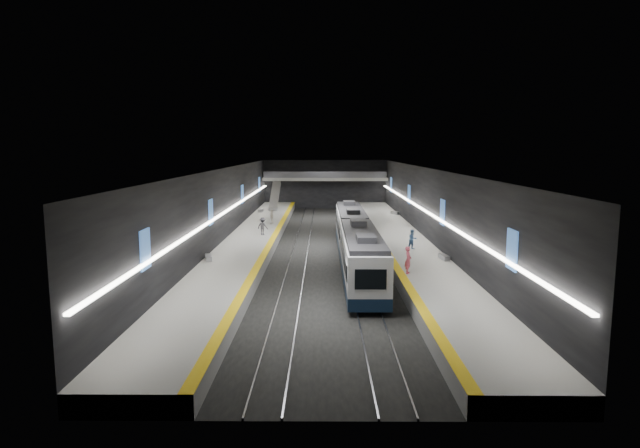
{
  "coord_description": "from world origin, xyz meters",
  "views": [
    {
      "loc": [
        -0.26,
        -53.37,
        9.94
      ],
      "look_at": [
        -0.61,
        0.98,
        2.2
      ],
      "focal_mm": 30.0,
      "sensor_mm": 36.0,
      "label": 1
    }
  ],
  "objects_px": {
    "passenger_left_b": "(263,226)",
    "passenger_right_a": "(408,260)",
    "bench_left_near": "(208,258)",
    "passenger_left_a": "(272,217)",
    "passenger_right_b": "(413,240)",
    "bench_right_far": "(395,213)",
    "escalator": "(275,196)",
    "bench_left_far": "(261,210)",
    "train": "(355,239)",
    "bench_right_near": "(444,257)"
  },
  "relations": [
    {
      "from": "train",
      "to": "passenger_right_b",
      "type": "distance_m",
      "value": 5.36
    },
    {
      "from": "bench_left_near",
      "to": "passenger_right_b",
      "type": "height_order",
      "value": "passenger_right_b"
    },
    {
      "from": "bench_left_near",
      "to": "bench_left_far",
      "type": "bearing_deg",
      "value": 73.89
    },
    {
      "from": "bench_left_far",
      "to": "passenger_left_a",
      "type": "distance_m",
      "value": 12.55
    },
    {
      "from": "passenger_right_a",
      "to": "passenger_left_a",
      "type": "xyz_separation_m",
      "value": [
        -12.21,
        25.18,
        -0.11
      ]
    },
    {
      "from": "passenger_right_a",
      "to": "passenger_left_a",
      "type": "height_order",
      "value": "passenger_right_a"
    },
    {
      "from": "train",
      "to": "bench_left_far",
      "type": "bearing_deg",
      "value": 111.47
    },
    {
      "from": "escalator",
      "to": "passenger_left_a",
      "type": "height_order",
      "value": "escalator"
    },
    {
      "from": "escalator",
      "to": "passenger_left_b",
      "type": "height_order",
      "value": "escalator"
    },
    {
      "from": "bench_right_near",
      "to": "passenger_left_a",
      "type": "distance_m",
      "value": 25.81
    },
    {
      "from": "train",
      "to": "bench_left_near",
      "type": "relative_size",
      "value": 18.15
    },
    {
      "from": "passenger_right_b",
      "to": "passenger_left_a",
      "type": "relative_size",
      "value": 1.0
    },
    {
      "from": "escalator",
      "to": "bench_left_far",
      "type": "xyz_separation_m",
      "value": [
        -1.62,
        -4.45,
        -1.68
      ]
    },
    {
      "from": "escalator",
      "to": "bench_right_far",
      "type": "distance_m",
      "value": 18.56
    },
    {
      "from": "bench_left_far",
      "to": "passenger_right_a",
      "type": "height_order",
      "value": "passenger_right_a"
    },
    {
      "from": "escalator",
      "to": "bench_right_far",
      "type": "relative_size",
      "value": 4.73
    },
    {
      "from": "bench_right_far",
      "to": "passenger_left_b",
      "type": "distance_m",
      "value": 23.74
    },
    {
      "from": "bench_left_near",
      "to": "passenger_left_a",
      "type": "bearing_deg",
      "value": 66.02
    },
    {
      "from": "bench_left_near",
      "to": "passenger_right_a",
      "type": "height_order",
      "value": "passenger_right_a"
    },
    {
      "from": "bench_left_far",
      "to": "passenger_left_b",
      "type": "relative_size",
      "value": 1.01
    },
    {
      "from": "passenger_right_b",
      "to": "passenger_left_a",
      "type": "height_order",
      "value": "passenger_right_b"
    },
    {
      "from": "passenger_right_a",
      "to": "passenger_left_a",
      "type": "distance_m",
      "value": 27.99
    },
    {
      "from": "passenger_right_a",
      "to": "passenger_right_b",
      "type": "bearing_deg",
      "value": 3.73
    },
    {
      "from": "bench_right_far",
      "to": "bench_right_near",
      "type": "bearing_deg",
      "value": -113.28
    },
    {
      "from": "train",
      "to": "passenger_right_b",
      "type": "relative_size",
      "value": 17.1
    },
    {
      "from": "bench_right_far",
      "to": "passenger_left_b",
      "type": "height_order",
      "value": "passenger_left_b"
    },
    {
      "from": "bench_right_near",
      "to": "passenger_right_b",
      "type": "height_order",
      "value": "passenger_right_b"
    },
    {
      "from": "bench_right_far",
      "to": "passenger_left_b",
      "type": "bearing_deg",
      "value": -155.83
    },
    {
      "from": "passenger_left_b",
      "to": "passenger_right_a",
      "type": "bearing_deg",
      "value": 149.11
    },
    {
      "from": "bench_right_near",
      "to": "train",
      "type": "bearing_deg",
      "value": 149.8
    },
    {
      "from": "bench_right_near",
      "to": "passenger_left_a",
      "type": "height_order",
      "value": "passenger_left_a"
    },
    {
      "from": "bench_right_near",
      "to": "bench_right_far",
      "type": "height_order",
      "value": "bench_right_far"
    },
    {
      "from": "escalator",
      "to": "passenger_left_b",
      "type": "distance_m",
      "value": 24.78
    },
    {
      "from": "train",
      "to": "bench_right_near",
      "type": "distance_m",
      "value": 7.69
    },
    {
      "from": "bench_left_near",
      "to": "bench_right_far",
      "type": "xyz_separation_m",
      "value": [
        19.0,
        30.08,
        0.0
      ]
    },
    {
      "from": "bench_left_far",
      "to": "passenger_left_b",
      "type": "xyz_separation_m",
      "value": [
        2.57,
        -20.29,
        0.69
      ]
    },
    {
      "from": "passenger_right_a",
      "to": "bench_left_far",
      "type": "bearing_deg",
      "value": 36.76
    },
    {
      "from": "escalator",
      "to": "bench_left_far",
      "type": "height_order",
      "value": "escalator"
    },
    {
      "from": "train",
      "to": "bench_left_near",
      "type": "height_order",
      "value": "train"
    },
    {
      "from": "bench_left_far",
      "to": "bench_right_near",
      "type": "relative_size",
      "value": 1.12
    },
    {
      "from": "bench_right_near",
      "to": "passenger_left_a",
      "type": "bearing_deg",
      "value": 121.19
    },
    {
      "from": "bench_right_far",
      "to": "passenger_right_a",
      "type": "distance_m",
      "value": 34.82
    },
    {
      "from": "bench_right_near",
      "to": "passenger_right_b",
      "type": "relative_size",
      "value": 0.94
    },
    {
      "from": "escalator",
      "to": "passenger_left_a",
      "type": "relative_size",
      "value": 4.57
    },
    {
      "from": "bench_right_near",
      "to": "passenger_left_b",
      "type": "bearing_deg",
      "value": 135.75
    },
    {
      "from": "passenger_right_a",
      "to": "bench_right_near",
      "type": "bearing_deg",
      "value": -22.18
    },
    {
      "from": "bench_left_near",
      "to": "passenger_left_a",
      "type": "relative_size",
      "value": 0.95
    },
    {
      "from": "passenger_left_a",
      "to": "passenger_left_b",
      "type": "height_order",
      "value": "passenger_left_b"
    },
    {
      "from": "bench_right_far",
      "to": "escalator",
      "type": "bearing_deg",
      "value": 133.6
    },
    {
      "from": "bench_left_far",
      "to": "bench_right_far",
      "type": "bearing_deg",
      "value": -6.59
    }
  ]
}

